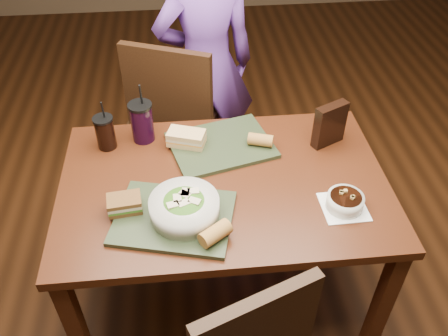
{
  "coord_description": "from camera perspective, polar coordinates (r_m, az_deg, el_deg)",
  "views": [
    {
      "loc": [
        -0.14,
        -1.37,
        2.03
      ],
      "look_at": [
        0.0,
        0.0,
        0.82
      ],
      "focal_mm": 38.0,
      "sensor_mm": 36.0,
      "label": 1
    }
  ],
  "objects": [
    {
      "name": "ground",
      "position": [
        2.45,
        0.0,
        -14.52
      ],
      "size": [
        6.0,
        6.0,
        0.0
      ],
      "primitive_type": "plane",
      "color": "#381C0B",
      "rests_on": "ground"
    },
    {
      "name": "salad_bowl",
      "position": [
        1.7,
        -4.79,
        -4.65
      ],
      "size": [
        0.25,
        0.25,
        0.08
      ],
      "color": "silver",
      "rests_on": "tray_near"
    },
    {
      "name": "baguette_near",
      "position": [
        1.63,
        -1.06,
        -7.86
      ],
      "size": [
        0.13,
        0.11,
        0.06
      ],
      "primitive_type": "cylinder",
      "rotation": [
        0.0,
        1.57,
        0.62
      ],
      "color": "#AD7533",
      "rests_on": "tray_near"
    },
    {
      "name": "soup_bowl",
      "position": [
        1.81,
        14.35,
        -3.92
      ],
      "size": [
        0.17,
        0.17,
        0.07
      ],
      "color": "white",
      "rests_on": "dining_table"
    },
    {
      "name": "cup_berry",
      "position": [
        2.07,
        -9.85,
        5.5
      ],
      "size": [
        0.1,
        0.1,
        0.28
      ],
      "color": "black",
      "rests_on": "dining_table"
    },
    {
      "name": "baguette_far",
      "position": [
        2.02,
        4.41,
        3.4
      ],
      "size": [
        0.12,
        0.08,
        0.05
      ],
      "primitive_type": "cylinder",
      "rotation": [
        0.0,
        1.57,
        -0.31
      ],
      "color": "#AD7533",
      "rests_on": "tray_far"
    },
    {
      "name": "cup_cola",
      "position": [
        2.06,
        -14.1,
        4.19
      ],
      "size": [
        0.09,
        0.09,
        0.23
      ],
      "color": "black",
      "rests_on": "dining_table"
    },
    {
      "name": "diner",
      "position": [
        2.62,
        -2.17,
        12.06
      ],
      "size": [
        0.6,
        0.44,
        1.5
      ],
      "primitive_type": "imported",
      "rotation": [
        0.0,
        0.0,
        3.3
      ],
      "color": "#633593",
      "rests_on": "ground"
    },
    {
      "name": "sandwich_far",
      "position": [
        2.02,
        -4.55,
        3.63
      ],
      "size": [
        0.17,
        0.13,
        0.06
      ],
      "color": "tan",
      "rests_on": "tray_far"
    },
    {
      "name": "tray_near",
      "position": [
        1.74,
        -6.05,
        -5.98
      ],
      "size": [
        0.49,
        0.41,
        0.02
      ],
      "primitive_type": "cube",
      "rotation": [
        0.0,
        0.0,
        -0.25
      ],
      "color": "#26301C",
      "rests_on": "dining_table"
    },
    {
      "name": "tray_far",
      "position": [
        2.04,
        -0.35,
        2.76
      ],
      "size": [
        0.49,
        0.42,
        0.02
      ],
      "primitive_type": "cube",
      "rotation": [
        0.0,
        0.0,
        0.26
      ],
      "color": "#26301C",
      "rests_on": "dining_table"
    },
    {
      "name": "chair_far",
      "position": [
        2.54,
        -6.43,
        5.99
      ],
      "size": [
        0.58,
        0.6,
        1.03
      ],
      "color": "black",
      "rests_on": "ground"
    },
    {
      "name": "sandwich_near",
      "position": [
        1.76,
        -11.87,
        -4.24
      ],
      "size": [
        0.13,
        0.1,
        0.06
      ],
      "color": "#593819",
      "rests_on": "tray_near"
    },
    {
      "name": "chip_bag",
      "position": [
        2.06,
        12.6,
        5.12
      ],
      "size": [
        0.15,
        0.11,
        0.19
      ],
      "primitive_type": "cube",
      "rotation": [
        0.0,
        0.0,
        0.46
      ],
      "color": "black",
      "rests_on": "dining_table"
    },
    {
      "name": "dining_table",
      "position": [
        1.94,
        0.0,
        -3.55
      ],
      "size": [
        1.3,
        0.85,
        0.75
      ],
      "color": "#411C0D",
      "rests_on": "ground"
    }
  ]
}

